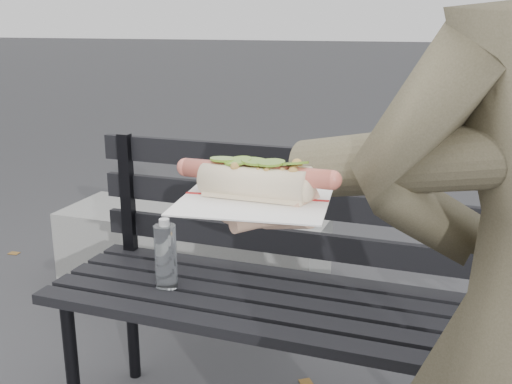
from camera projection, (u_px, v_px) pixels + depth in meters
park_bench at (309, 278)px, 1.71m from camera, size 1.50×0.44×0.88m
concrete_block at (192, 257)px, 2.72m from camera, size 1.20×0.40×0.40m
held_hotdog at (413, 166)px, 0.78m from camera, size 0.62×0.32×0.20m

